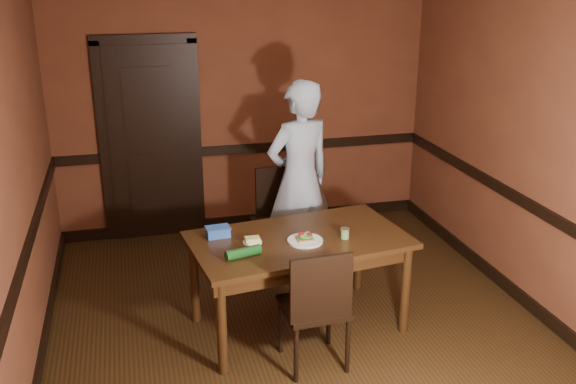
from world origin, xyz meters
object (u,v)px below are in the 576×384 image
chair_far (280,221)px  sauce_jar (345,233)px  chair_near (314,305)px  sandwich_plate (305,239)px  food_tub (218,232)px  cheese_saucer (252,241)px  dining_table (298,282)px  person (299,179)px

chair_far → sauce_jar: size_ratio=11.83×
chair_near → sandwich_plate: (0.06, 0.43, 0.32)m
sandwich_plate → food_tub: (-0.63, 0.27, 0.02)m
chair_far → cheese_saucer: size_ratio=6.59×
dining_table → chair_near: bearing=-100.8°
chair_near → cheese_saucer: (-0.34, 0.51, 0.32)m
dining_table → chair_far: (0.11, 1.06, 0.10)m
person → food_tub: 1.21m
dining_table → food_tub: 0.77m
cheese_saucer → food_tub: bearing=141.6°
dining_table → chair_near: chair_near is taller
chair_far → food_tub: 1.18m
person → sandwich_plate: size_ratio=6.74×
chair_far → person: bearing=-27.1°
sauce_jar → food_tub: 0.99m
chair_near → cheese_saucer: size_ratio=6.45×
person → sandwich_plate: bearing=59.5°
cheese_saucer → food_tub: (-0.24, 0.19, 0.02)m
food_tub → cheese_saucer: bearing=-42.8°
dining_table → cheese_saucer: bearing=173.3°
chair_near → sauce_jar: size_ratio=11.59×
chair_far → person: 0.47m
chair_near → dining_table: bearing=-95.7°
chair_near → food_tub: chair_near is taller
sauce_jar → food_tub: bearing=163.6°
dining_table → chair_far: 1.07m
dining_table → sauce_jar: sauce_jar is taller
food_tub → chair_near: bearing=-54.9°
person → sandwich_plate: 1.13m
person → food_tub: (-0.89, -0.82, -0.10)m
sauce_jar → food_tub: size_ratio=0.42×
dining_table → sauce_jar: size_ratio=20.19×
food_tub → sauce_jar: bearing=-20.7°
dining_table → person: person is taller
dining_table → food_tub: bearing=155.7°
chair_far → chair_near: bearing=-103.7°
sauce_jar → chair_far: bearing=101.7°
sandwich_plate → cheese_saucer: size_ratio=1.84×
sauce_jar → dining_table: bearing=164.1°
chair_far → sandwich_plate: chair_far is taller
person → chair_near: bearing=61.1°
chair_far → food_tub: size_ratio=4.98×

